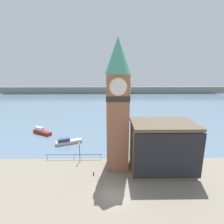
{
  "coord_description": "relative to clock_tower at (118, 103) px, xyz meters",
  "views": [
    {
      "loc": [
        -0.65,
        -21.65,
        17.81
      ],
      "look_at": [
        -0.24,
        6.11,
        11.04
      ],
      "focal_mm": 28.0,
      "sensor_mm": 36.0,
      "label": 1
    }
  ],
  "objects": [
    {
      "name": "clock_tower",
      "position": [
        0.0,
        0.0,
        0.0
      ],
      "size": [
        4.41,
        4.41,
        23.0
      ],
      "color": "#935B42",
      "rests_on": "ground_plane"
    },
    {
      "name": "mooring_bollard_near",
      "position": [
        -4.22,
        -2.96,
        -11.88
      ],
      "size": [
        0.26,
        0.26,
        0.62
      ],
      "color": "brown",
      "rests_on": "ground_plane"
    },
    {
      "name": "boat_far",
      "position": [
        -20.76,
        17.39,
        -11.54
      ],
      "size": [
        6.12,
        4.57,
        1.84
      ],
      "rotation": [
        0.0,
        0.0,
        -0.56
      ],
      "color": "maroon",
      "rests_on": "water"
    },
    {
      "name": "pier_building",
      "position": [
        7.93,
        -1.16,
        -7.74
      ],
      "size": [
        11.12,
        7.64,
        8.91
      ],
      "color": "#9E754C",
      "rests_on": "ground_plane"
    },
    {
      "name": "lamp_post",
      "position": [
        -7.34,
        1.77,
        -9.42
      ],
      "size": [
        0.32,
        0.32,
        4.01
      ],
      "color": "black",
      "rests_on": "ground_plane"
    },
    {
      "name": "pier_railing",
      "position": [
        -8.65,
        2.6,
        -11.26
      ],
      "size": [
        11.44,
        0.08,
        1.09
      ],
      "color": "#333338",
      "rests_on": "ground_plane"
    },
    {
      "name": "boat_near",
      "position": [
        -11.7,
        10.3,
        -11.67
      ],
      "size": [
        6.34,
        3.81,
        1.47
      ],
      "rotation": [
        0.0,
        0.0,
        0.4
      ],
      "color": "#B7B2A8",
      "rests_on": "water"
    },
    {
      "name": "water",
      "position": [
        -0.77,
        62.85,
        -12.22
      ],
      "size": [
        160.0,
        120.0,
        0.0
      ],
      "color": "slate",
      "rests_on": "ground_plane"
    },
    {
      "name": "far_shoreline",
      "position": [
        -0.77,
        102.85,
        -9.72
      ],
      "size": [
        180.0,
        3.0,
        5.0
      ],
      "color": "gray",
      "rests_on": "water"
    },
    {
      "name": "ground_plane",
      "position": [
        -0.77,
        -8.13,
        -12.22
      ],
      "size": [
        160.0,
        160.0,
        0.0
      ],
      "primitive_type": "plane",
      "color": "gray"
    }
  ]
}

